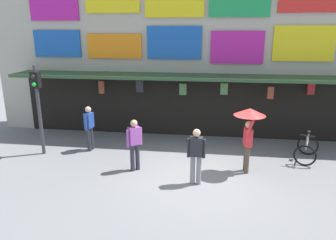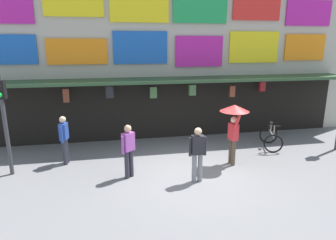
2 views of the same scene
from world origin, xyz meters
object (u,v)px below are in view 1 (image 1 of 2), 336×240
object	(u,v)px
pedestrian_in_red	(196,154)
pedestrian_in_black	(89,126)
traffic_light_near	(37,96)
bicycle_parked	(306,149)
pedestrian_in_green	(135,142)
pedestrian_with_umbrella	(249,122)

from	to	relation	value
pedestrian_in_red	pedestrian_in_black	size ratio (longest dim) A/B	1.00
pedestrian_in_black	traffic_light_near	bearing A→B (deg)	-160.11
traffic_light_near	pedestrian_in_black	size ratio (longest dim) A/B	1.90
bicycle_parked	pedestrian_in_red	distance (m)	4.36
traffic_light_near	pedestrian_in_red	size ratio (longest dim) A/B	1.90
pedestrian_in_green	pedestrian_with_umbrella	distance (m)	3.59
bicycle_parked	pedestrian_in_black	size ratio (longest dim) A/B	0.80
traffic_light_near	bicycle_parked	xyz separation A→B (m)	(9.29, 0.67, -1.75)
pedestrian_in_red	pedestrian_in_black	world-z (taller)	same
pedestrian_in_green	pedestrian_in_black	xyz separation A→B (m)	(-2.06, 1.48, 0.00)
pedestrian_in_green	pedestrian_in_red	bearing A→B (deg)	-19.06
traffic_light_near	pedestrian_in_green	size ratio (longest dim) A/B	1.90
pedestrian_in_red	pedestrian_with_umbrella	size ratio (longest dim) A/B	0.81
pedestrian_in_green	traffic_light_near	bearing A→B (deg)	165.87
traffic_light_near	bicycle_parked	size ratio (longest dim) A/B	2.39
pedestrian_with_umbrella	pedestrian_in_black	bearing A→B (deg)	168.48
traffic_light_near	pedestrian_with_umbrella	size ratio (longest dim) A/B	1.54
traffic_light_near	pedestrian_in_black	world-z (taller)	traffic_light_near
traffic_light_near	pedestrian_with_umbrella	world-z (taller)	traffic_light_near
bicycle_parked	pedestrian_in_green	size ratio (longest dim) A/B	0.80
traffic_light_near	pedestrian_in_red	distance (m)	5.95
pedestrian_in_black	pedestrian_in_green	bearing A→B (deg)	-35.71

